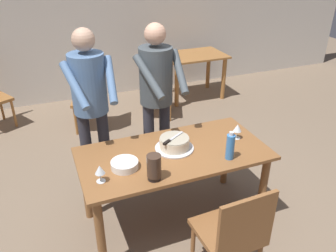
% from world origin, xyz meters
% --- Properties ---
extents(ground_plane, '(14.00, 14.00, 0.00)m').
position_xyz_m(ground_plane, '(0.00, 0.00, 0.00)').
color(ground_plane, '#7A6651').
extents(back_wall, '(10.00, 0.12, 2.70)m').
position_xyz_m(back_wall, '(0.00, 3.35, 1.35)').
color(back_wall, silver).
rests_on(back_wall, ground_plane).
extents(main_dining_table, '(1.63, 0.80, 0.75)m').
position_xyz_m(main_dining_table, '(0.00, 0.00, 0.64)').
color(main_dining_table, brown).
rests_on(main_dining_table, ground_plane).
extents(cake_on_platter, '(0.34, 0.34, 0.11)m').
position_xyz_m(cake_on_platter, '(0.03, 0.05, 0.80)').
color(cake_on_platter, silver).
rests_on(cake_on_platter, main_dining_table).
extents(cake_knife, '(0.24, 0.16, 0.02)m').
position_xyz_m(cake_knife, '(-0.03, 0.01, 0.87)').
color(cake_knife, silver).
rests_on(cake_knife, cake_on_platter).
extents(plate_stack, '(0.22, 0.22, 0.06)m').
position_xyz_m(plate_stack, '(-0.45, -0.07, 0.78)').
color(plate_stack, white).
rests_on(plate_stack, main_dining_table).
extents(wine_glass_near, '(0.08, 0.08, 0.14)m').
position_xyz_m(wine_glass_near, '(0.63, 0.01, 0.85)').
color(wine_glass_near, silver).
rests_on(wine_glass_near, main_dining_table).
extents(wine_glass_far, '(0.08, 0.08, 0.14)m').
position_xyz_m(wine_glass_far, '(-0.67, -0.18, 0.85)').
color(wine_glass_far, silver).
rests_on(wine_glass_far, main_dining_table).
extents(water_bottle, '(0.07, 0.07, 0.25)m').
position_xyz_m(water_bottle, '(0.39, -0.26, 0.86)').
color(water_bottle, '#387AC6').
rests_on(water_bottle, main_dining_table).
extents(hurricane_lamp, '(0.11, 0.11, 0.21)m').
position_xyz_m(hurricane_lamp, '(-0.28, -0.30, 0.86)').
color(hurricane_lamp, black).
rests_on(hurricane_lamp, main_dining_table).
extents(person_cutting_cake, '(0.47, 0.56, 1.72)m').
position_xyz_m(person_cutting_cake, '(0.07, 0.61, 1.08)').
color(person_cutting_cake, '#2D2D38').
rests_on(person_cutting_cake, ground_plane).
extents(person_standing_beside, '(0.47, 0.56, 1.72)m').
position_xyz_m(person_standing_beside, '(-0.56, 0.64, 1.08)').
color(person_standing_beside, '#2D2D38').
rests_on(person_standing_beside, ground_plane).
extents(chair_near_side, '(0.45, 0.45, 0.90)m').
position_xyz_m(chair_near_side, '(0.14, -0.78, 0.49)').
color(chair_near_side, brown).
rests_on(chair_near_side, ground_plane).
extents(background_table, '(1.00, 0.70, 0.74)m').
position_xyz_m(background_table, '(1.47, 2.65, 0.58)').
color(background_table, '#9E6633').
rests_on(background_table, ground_plane).
extents(background_chair_0, '(0.55, 0.55, 0.90)m').
position_xyz_m(background_chair_0, '(-0.31, 2.12, 0.49)').
color(background_chair_0, '#9E6633').
rests_on(background_chair_0, ground_plane).
extents(background_chair_1, '(0.57, 0.57, 0.90)m').
position_xyz_m(background_chair_1, '(0.67, 2.23, 0.49)').
color(background_chair_1, '#9E6633').
rests_on(background_chair_1, ground_plane).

